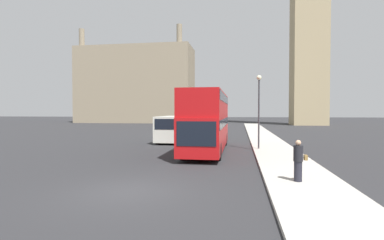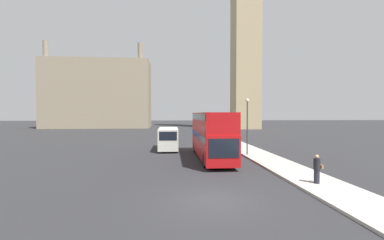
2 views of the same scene
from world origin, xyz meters
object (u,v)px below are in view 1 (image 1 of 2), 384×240
Objects in this scene: white_van at (173,128)px; pedestrian at (298,161)px; street_lamp at (259,100)px; red_double_decker_bus at (208,119)px; parked_sedan at (200,125)px.

pedestrian is (8.58, -15.47, -0.36)m from white_van.
pedestrian is 0.30× the size of street_lamp.
red_double_decker_bus is 7.27m from white_van.
parked_sedan is (-7.78, 25.96, -3.05)m from street_lamp.
parked_sedan is (-4.07, 26.95, -1.66)m from red_double_decker_bus.
white_van is 1.12× the size of street_lamp.
parked_sedan is at bearing 106.68° from street_lamp.
red_double_decker_bus reaches higher than pedestrian.
red_double_decker_bus is 2.45× the size of parked_sedan.
parked_sedan is at bearing 98.58° from red_double_decker_bus.
red_double_decker_bus reaches higher than parked_sedan.
pedestrian is at bearing -76.62° from parked_sedan.
white_van is 17.70m from pedestrian.
street_lamp is 27.27m from parked_sedan.
street_lamp is at bearing 94.83° from pedestrian.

